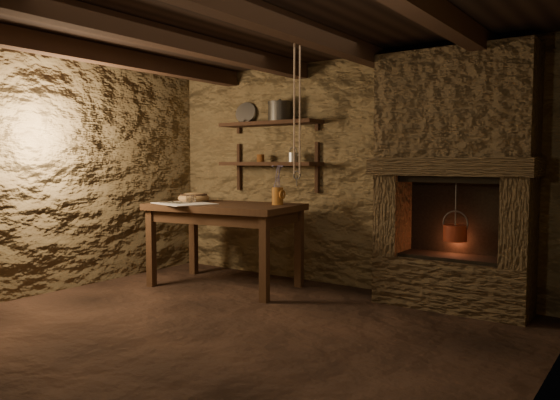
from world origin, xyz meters
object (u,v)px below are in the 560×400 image
Objects in this scene: stoneware_jug at (278,188)px; red_pot at (455,232)px; work_table at (225,242)px; wooden_bowl at (194,198)px; iron_stockpot at (280,112)px.

stoneware_jug reaches higher than red_pot.
red_pot is at bearing 5.31° from work_table.
stoneware_jug reaches higher than work_table.
stoneware_jug reaches higher than wooden_bowl.
work_table is at bearing -167.70° from red_pot.
red_pot is (2.27, 0.50, 0.23)m from work_table.
iron_stockpot is 0.48× the size of red_pot.
stoneware_jug is (0.53, 0.21, 0.58)m from work_table.
wooden_bowl is 0.64× the size of red_pot.
wooden_bowl is at bearing -142.07° from iron_stockpot.
wooden_bowl is 2.80m from red_pot.
iron_stockpot reaches higher than red_pot.
wooden_bowl reaches higher than work_table.
stoneware_jug is at bearing -170.77° from red_pot.
wooden_bowl is at bearing -170.36° from red_pot.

